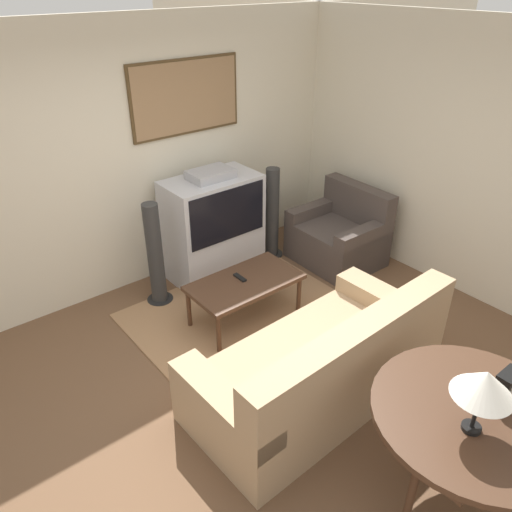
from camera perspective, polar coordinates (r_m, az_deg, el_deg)
name	(u,v)px	position (r m, az deg, el deg)	size (l,w,h in m)	color
ground_plane	(258,386)	(4.29, 0.18, -14.64)	(12.00, 12.00, 0.00)	brown
wall_back	(123,162)	(5.17, -14.97, 10.29)	(12.00, 0.10, 2.70)	beige
wall_right	(465,164)	(5.40, 22.75, 9.70)	(0.06, 12.00, 2.70)	beige
area_rug	(243,315)	(5.03, -1.52, -6.77)	(2.09, 1.67, 0.01)	#99704C
tv	(213,227)	(5.45, -4.90, 3.36)	(1.01, 0.58, 1.23)	#B7B7BC
couch	(321,368)	(4.03, 7.46, -12.55)	(2.08, 1.05, 0.91)	tan
armchair	(339,237)	(5.90, 9.49, 2.16)	(0.83, 0.97, 0.88)	#473D38
coffee_table	(245,285)	(4.76, -1.28, -3.28)	(1.07, 0.59, 0.45)	#472D1E
console_table	(474,420)	(3.35, 23.67, -16.83)	(1.21, 1.21, 0.77)	#472D1E
table_lamp	(484,385)	(2.97, 24.65, -13.22)	(0.33, 0.33, 0.43)	black
mantel_clock	(506,387)	(3.37, 26.70, -13.23)	(0.17, 0.10, 0.22)	black
remote	(240,277)	(4.77, -1.86, -2.47)	(0.04, 0.16, 0.02)	black
speaker_tower_left	(155,257)	(5.07, -11.43, -0.11)	(0.27, 0.27, 1.10)	black
speaker_tower_right	(272,216)	(5.83, 1.85, 4.64)	(0.27, 0.27, 1.10)	black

